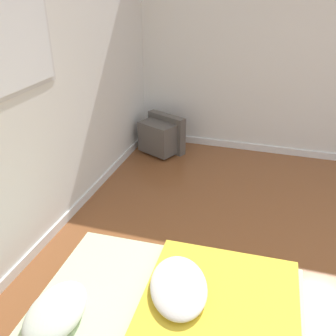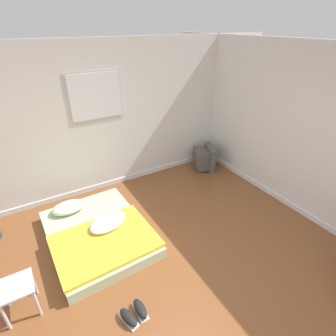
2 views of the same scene
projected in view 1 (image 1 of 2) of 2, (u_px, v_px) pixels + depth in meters
wall_back at (6, 105)px, 2.61m from camera, size 7.66×0.08×2.60m
mattress_bed at (168, 320)px, 2.42m from camera, size 1.37×1.77×0.31m
crt_tv at (161, 136)px, 4.86m from camera, size 0.54×0.62×0.49m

